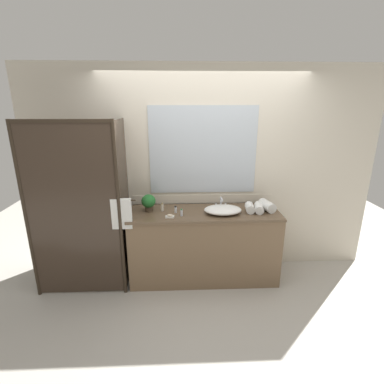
% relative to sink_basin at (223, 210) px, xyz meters
% --- Properties ---
extents(ground_plane, '(8.00, 8.00, 0.00)m').
position_rel_sink_basin_xyz_m(ground_plane, '(-0.21, 0.05, -0.94)').
color(ground_plane, '#B7B2A8').
extents(wall_back_with_mirror, '(4.40, 0.06, 2.60)m').
position_rel_sink_basin_xyz_m(wall_back_with_mirror, '(-0.21, 0.40, 0.36)').
color(wall_back_with_mirror, beige).
rests_on(wall_back_with_mirror, ground_plane).
extents(vanity_cabinet, '(1.80, 0.58, 0.90)m').
position_rel_sink_basin_xyz_m(vanity_cabinet, '(-0.21, 0.06, -0.49)').
color(vanity_cabinet, brown).
rests_on(vanity_cabinet, ground_plane).
extents(shower_enclosure, '(1.20, 0.59, 2.00)m').
position_rel_sink_basin_xyz_m(shower_enclosure, '(-1.49, -0.13, 0.08)').
color(shower_enclosure, '#2D2319').
rests_on(shower_enclosure, ground_plane).
extents(sink_basin, '(0.44, 0.31, 0.09)m').
position_rel_sink_basin_xyz_m(sink_basin, '(0.00, 0.00, 0.00)').
color(sink_basin, white).
rests_on(sink_basin, vanity_cabinet).
extents(faucet, '(0.17, 0.16, 0.15)m').
position_rel_sink_basin_xyz_m(faucet, '(0.00, 0.17, 0.01)').
color(faucet, silver).
rests_on(faucet, vanity_cabinet).
extents(potted_plant, '(0.17, 0.17, 0.21)m').
position_rel_sink_basin_xyz_m(potted_plant, '(-0.88, 0.11, 0.07)').
color(potted_plant, '#473828').
rests_on(potted_plant, vanity_cabinet).
extents(soap_dish, '(0.10, 0.07, 0.04)m').
position_rel_sink_basin_xyz_m(soap_dish, '(-0.62, -0.10, -0.03)').
color(soap_dish, silver).
rests_on(soap_dish, vanity_cabinet).
extents(amenity_bottle_lotion, '(0.03, 0.03, 0.10)m').
position_rel_sink_basin_xyz_m(amenity_bottle_lotion, '(-0.72, 0.10, 0.01)').
color(amenity_bottle_lotion, silver).
rests_on(amenity_bottle_lotion, vanity_cabinet).
extents(amenity_bottle_body_wash, '(0.03, 0.03, 0.09)m').
position_rel_sink_basin_xyz_m(amenity_bottle_body_wash, '(-0.56, 0.04, -0.00)').
color(amenity_bottle_body_wash, silver).
rests_on(amenity_bottle_body_wash, vanity_cabinet).
extents(amenity_bottle_shampoo, '(0.03, 0.03, 0.09)m').
position_rel_sink_basin_xyz_m(amenity_bottle_shampoo, '(-0.49, -0.06, -0.00)').
color(amenity_bottle_shampoo, silver).
rests_on(amenity_bottle_shampoo, vanity_cabinet).
extents(rolled_towel_near_edge, '(0.17, 0.26, 0.12)m').
position_rel_sink_basin_xyz_m(rolled_towel_near_edge, '(0.55, 0.07, 0.02)').
color(rolled_towel_near_edge, white).
rests_on(rolled_towel_near_edge, vanity_cabinet).
extents(rolled_towel_middle, '(0.14, 0.23, 0.10)m').
position_rel_sink_basin_xyz_m(rolled_towel_middle, '(0.44, 0.03, 0.01)').
color(rolled_towel_middle, white).
rests_on(rolled_towel_middle, vanity_cabinet).
extents(rolled_towel_far_edge, '(0.12, 0.19, 0.10)m').
position_rel_sink_basin_xyz_m(rolled_towel_far_edge, '(0.33, 0.03, 0.01)').
color(rolled_towel_far_edge, white).
rests_on(rolled_towel_far_edge, vanity_cabinet).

